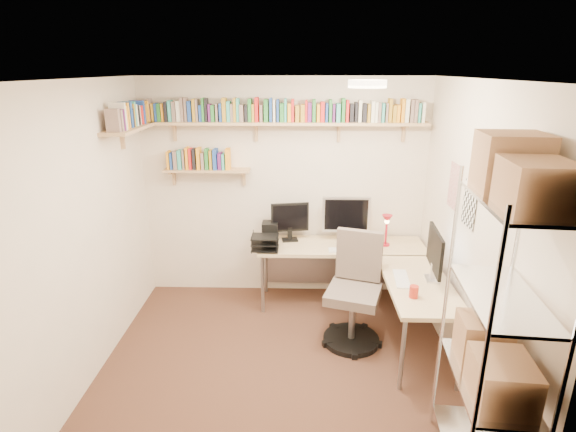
% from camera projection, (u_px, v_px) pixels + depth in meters
% --- Properties ---
extents(ground, '(3.20, 3.20, 0.00)m').
position_uv_depth(ground, '(279.00, 365.00, 4.10)').
color(ground, '#442B1D').
rests_on(ground, ground).
extents(room_shell, '(3.24, 3.04, 2.52)m').
position_uv_depth(room_shell, '(278.00, 202.00, 3.61)').
color(room_shell, beige).
rests_on(room_shell, ground).
extents(wall_shelves, '(3.12, 1.09, 0.80)m').
position_uv_depth(wall_shelves, '(243.00, 123.00, 4.70)').
color(wall_shelves, tan).
rests_on(wall_shelves, ground).
extents(corner_desk, '(1.90, 1.81, 1.23)m').
position_uv_depth(corner_desk, '(348.00, 254.00, 4.76)').
color(corner_desk, beige).
rests_on(corner_desk, ground).
extents(office_chair, '(0.61, 0.62, 1.10)m').
position_uv_depth(office_chair, '(354.00, 297.00, 4.35)').
color(office_chair, black).
rests_on(office_chair, ground).
extents(wire_rack, '(0.50, 0.90, 2.24)m').
position_uv_depth(wire_rack, '(504.00, 282.00, 2.58)').
color(wire_rack, silver).
rests_on(wire_rack, ground).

